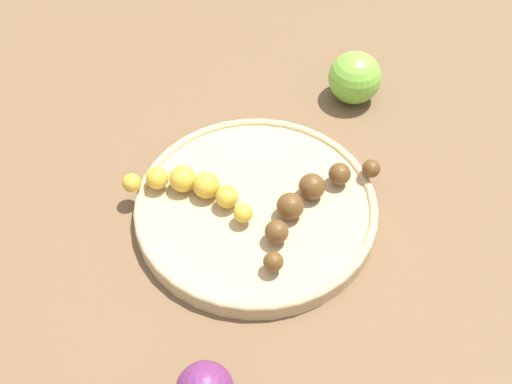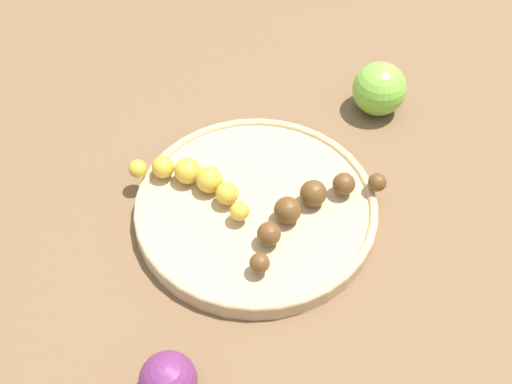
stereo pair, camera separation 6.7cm
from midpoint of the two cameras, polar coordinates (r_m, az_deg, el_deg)
ground_plane at (r=0.70m, az=2.74°, el=-2.17°), size 2.40×2.40×0.00m
fruit_bowl at (r=0.69m, az=2.78°, el=-1.55°), size 0.27×0.27×0.02m
banana_overripe at (r=0.67m, az=7.51°, el=-1.53°), size 0.07×0.19×0.03m
banana_spotted at (r=0.69m, az=-2.83°, el=1.03°), size 0.13×0.09×0.03m
plum_purple at (r=0.57m, az=-4.61°, el=-17.05°), size 0.05×0.05×0.05m
apple_green at (r=0.82m, az=13.57°, el=9.04°), size 0.07×0.07×0.07m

